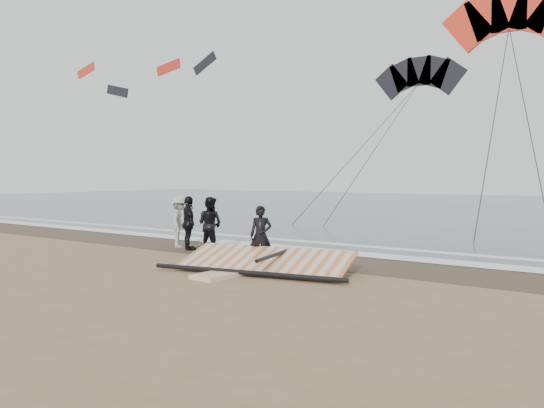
{
  "coord_description": "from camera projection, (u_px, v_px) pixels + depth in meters",
  "views": [
    {
      "loc": [
        7.73,
        -8.4,
        2.33
      ],
      "look_at": [
        -0.15,
        3.0,
        1.6
      ],
      "focal_mm": 35.0,
      "sensor_mm": 36.0,
      "label": 1
    }
  ],
  "objects": [
    {
      "name": "man_main",
      "position": [
        261.0,
        236.0,
        13.8
      ],
      "size": [
        0.68,
        0.6,
        1.57
      ],
      "primitive_type": "imported",
      "rotation": [
        0.0,
        0.0,
        0.5
      ],
      "color": "black",
      "rests_on": "ground"
    },
    {
      "name": "distant_kites",
      "position": [
        142.0,
        73.0,
        54.04
      ],
      "size": [
        19.48,
        6.12,
        5.39
      ],
      "color": "red",
      "rests_on": "ground"
    },
    {
      "name": "foam_near",
      "position": [
        330.0,
        251.0,
        16.26
      ],
      "size": [
        120.0,
        0.9,
        0.01
      ],
      "primitive_type": "cube",
      "color": "white",
      "rests_on": "sea"
    },
    {
      "name": "board_cream",
      "position": [
        234.0,
        255.0,
        15.21
      ],
      "size": [
        0.75,
        2.54,
        0.11
      ],
      "primitive_type": "cube",
      "rotation": [
        0.0,
        0.0,
        0.03
      ],
      "color": "beige",
      "rests_on": "ground"
    },
    {
      "name": "trio_cluster",
      "position": [
        191.0,
        223.0,
        16.8
      ],
      "size": [
        2.42,
        1.38,
        1.71
      ],
      "color": "black",
      "rests_on": "ground"
    },
    {
      "name": "sail_rig",
      "position": [
        266.0,
        263.0,
        13.0
      ],
      "size": [
        4.82,
        2.53,
        0.52
      ],
      "color": "black",
      "rests_on": "ground"
    },
    {
      "name": "kite_red",
      "position": [
        509.0,
        21.0,
        23.79
      ],
      "size": [
        6.53,
        3.75,
        11.9
      ],
      "color": "red",
      "rests_on": "ground"
    },
    {
      "name": "kite_dark",
      "position": [
        419.0,
        80.0,
        36.81
      ],
      "size": [
        7.23,
        7.84,
        17.78
      ],
      "color": "black",
      "rests_on": "ground"
    },
    {
      "name": "foam_far",
      "position": [
        354.0,
        245.0,
        17.65
      ],
      "size": [
        120.0,
        0.45,
        0.01
      ],
      "primitive_type": "cube",
      "color": "white",
      "rests_on": "sea"
    },
    {
      "name": "board_white",
      "position": [
        237.0,
        271.0,
        12.72
      ],
      "size": [
        0.86,
        2.53,
        0.1
      ],
      "primitive_type": "cube",
      "rotation": [
        0.0,
        0.0,
        -0.07
      ],
      "color": "silver",
      "rests_on": "ground"
    },
    {
      "name": "wet_sand",
      "position": [
        306.0,
        258.0,
        15.11
      ],
      "size": [
        120.0,
        2.8,
        0.01
      ],
      "primitive_type": "cube",
      "color": "#4C3D2B",
      "rests_on": "ground"
    },
    {
      "name": "ground",
      "position": [
        199.0,
        284.0,
        11.41
      ],
      "size": [
        120.0,
        120.0,
        0.0
      ],
      "primitive_type": "plane",
      "color": "#8C704C",
      "rests_on": "ground"
    },
    {
      "name": "sea",
      "position": [
        508.0,
        208.0,
        38.52
      ],
      "size": [
        120.0,
        54.0,
        0.02
      ],
      "primitive_type": "cube",
      "color": "#233838",
      "rests_on": "ground"
    }
  ]
}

